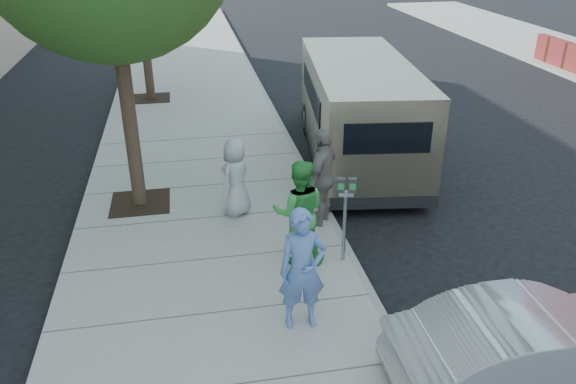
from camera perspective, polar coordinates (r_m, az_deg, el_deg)
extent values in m
plane|color=black|center=(10.06, -2.08, -6.90)|extent=(120.00, 120.00, 0.00)
cube|color=gray|center=(9.95, -7.83, -7.06)|extent=(5.00, 60.00, 0.15)
cube|color=gray|center=(10.29, 5.90, -5.71)|extent=(0.12, 60.00, 0.16)
cube|color=black|center=(12.04, -14.76, -1.04)|extent=(1.20, 1.20, 0.01)
cylinder|color=#38281E|center=(11.31, -15.89, 7.90)|extent=(0.28, 0.28, 3.96)
cube|color=black|center=(19.13, -13.72, 9.24)|extent=(1.20, 1.20, 0.01)
cylinder|color=#38281E|center=(18.72, -14.30, 14.38)|extent=(0.28, 0.28, 3.52)
cylinder|color=gray|center=(9.51, 5.75, -3.72)|extent=(0.06, 0.06, 1.23)
cube|color=gray|center=(9.21, 5.93, -0.16)|extent=(0.25, 0.12, 0.09)
cube|color=#2D2D30|center=(9.13, 5.39, 0.72)|extent=(0.15, 0.14, 0.24)
cube|color=#2D2D30|center=(9.14, 6.56, 0.69)|extent=(0.15, 0.14, 0.24)
cube|color=tan|center=(13.70, 7.19, 8.39)|extent=(2.99, 6.28, 2.23)
cube|color=tan|center=(16.98, 5.14, 10.02)|extent=(2.12, 0.87, 0.95)
cube|color=black|center=(10.77, 10.10, 5.38)|extent=(1.67, 0.23, 0.62)
cylinder|color=black|center=(15.73, 2.18, 7.38)|extent=(0.40, 0.88, 0.85)
cylinder|color=black|center=(16.04, 9.27, 7.43)|extent=(0.40, 0.88, 0.85)
cylinder|color=black|center=(11.93, 4.04, 1.02)|extent=(0.40, 0.88, 0.85)
cylinder|color=black|center=(12.34, 13.16, 1.23)|extent=(0.40, 0.88, 0.85)
imported|color=#A9ACB0|center=(7.94, 24.00, -14.30)|extent=(3.77, 1.32, 1.24)
imported|color=#5577B6|center=(7.88, 1.46, -7.89)|extent=(0.67, 0.44, 1.85)
imported|color=green|center=(9.32, 1.12, -2.08)|extent=(1.00, 0.84, 1.85)
imported|color=#ABAAAD|center=(10.95, -5.33, 1.51)|extent=(0.88, 0.91, 1.57)
imported|color=gray|center=(10.53, 3.52, 1.52)|extent=(1.04, 1.17, 1.90)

